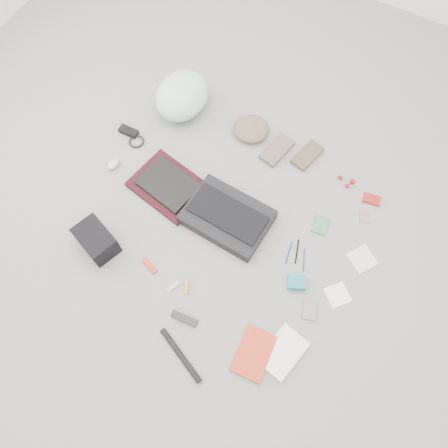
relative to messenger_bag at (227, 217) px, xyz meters
The scene contains 33 objects.
ground_plane 0.06m from the messenger_bag, 83.18° to the right, with size 4.00×4.00×0.00m, color gray.
messenger_bag is the anchor object (origin of this frame).
bag_flap 0.04m from the messenger_bag, ahead, with size 0.40×0.18×0.01m, color black.
laptop_sleeve 0.38m from the messenger_bag, behind, with size 0.39×0.29×0.03m, color black.
laptop 0.38m from the messenger_bag, behind, with size 0.30×0.22×0.02m, color black.
bike_helmet 0.79m from the messenger_bag, 138.14° to the left, with size 0.29×0.36×0.22m, color white.
beanie 0.58m from the messenger_bag, 105.09° to the left, with size 0.21×0.20×0.07m, color #706249.
mitten_left 0.51m from the messenger_bag, 85.51° to the left, with size 0.10×0.21×0.03m, color #6D5D55.
mitten_right 0.60m from the messenger_bag, 70.01° to the left, with size 0.10×0.19×0.03m, color brown.
power_brick 0.80m from the messenger_bag, 164.37° to the left, with size 0.11×0.05×0.03m, color black.
cable_coil 0.72m from the messenger_bag, 165.31° to the left, with size 0.09×0.09×0.01m, color black.
mouse 0.72m from the messenger_bag, behind, with size 0.05×0.09×0.03m, color #ACABB4.
camera_bag 0.68m from the messenger_bag, 138.99° to the right, with size 0.21×0.14×0.13m, color black.
multitool 0.47m from the messenger_bag, 118.06° to the right, with size 0.10×0.03×0.02m, color red.
toiletry_tube_white 0.46m from the messenger_bag, 97.55° to the right, with size 0.02×0.02×0.06m, color silver.
toiletry_tube_orange 0.42m from the messenger_bag, 90.34° to the right, with size 0.02×0.02×0.07m, color orange.
u_lock 0.57m from the messenger_bag, 82.91° to the right, with size 0.13×0.03×0.03m, color black.
bike_pump 0.73m from the messenger_bag, 78.73° to the right, with size 0.03×0.03×0.30m, color black.
book_red 0.70m from the messenger_bag, 51.40° to the right, with size 0.15×0.23×0.02m, color #EA4123.
book_white 0.73m from the messenger_bag, 40.69° to the right, with size 0.15×0.22×0.02m, color white.
notepad 0.49m from the messenger_bag, 25.05° to the left, with size 0.08×0.10×0.01m, color #40784E.
pen_blue 0.37m from the messenger_bag, ahead, with size 0.01×0.01×0.13m, color #0F2AA4.
pen_black 0.40m from the messenger_bag, ahead, with size 0.01×0.01×0.14m, color black.
pen_navy 0.45m from the messenger_bag, ahead, with size 0.01×0.01×0.12m, color navy.
accordion_wallet 0.49m from the messenger_bag, 17.13° to the right, with size 0.09×0.07×0.04m, color teal.
card_deck 0.63m from the messenger_bag, 22.29° to the right, with size 0.06×0.09×0.02m, color gray.
napkin_top 0.72m from the messenger_bag, 10.94° to the left, with size 0.12×0.12×0.01m, color silver.
napkin_bottom 0.68m from the messenger_bag, ahead, with size 0.11×0.11×0.01m, color white.
lollipop_a 0.67m from the messenger_bag, 50.74° to the left, with size 0.03×0.03×0.03m, color #A10A12.
lollipop_b 0.69m from the messenger_bag, 45.82° to the left, with size 0.03×0.03×0.03m, color red.
lollipop_c 0.72m from the messenger_bag, 46.84° to the left, with size 0.03×0.03×0.03m, color #9C110C.
altoids_tin 0.79m from the messenger_bag, 37.38° to the left, with size 0.09×0.06×0.02m, color #AC1C1F.
stamp_sheet 0.73m from the messenger_bag, 29.95° to the left, with size 0.05×0.07×0.00m, color gray.
Camera 1 is at (0.44, -0.81, 2.10)m, focal length 35.00 mm.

